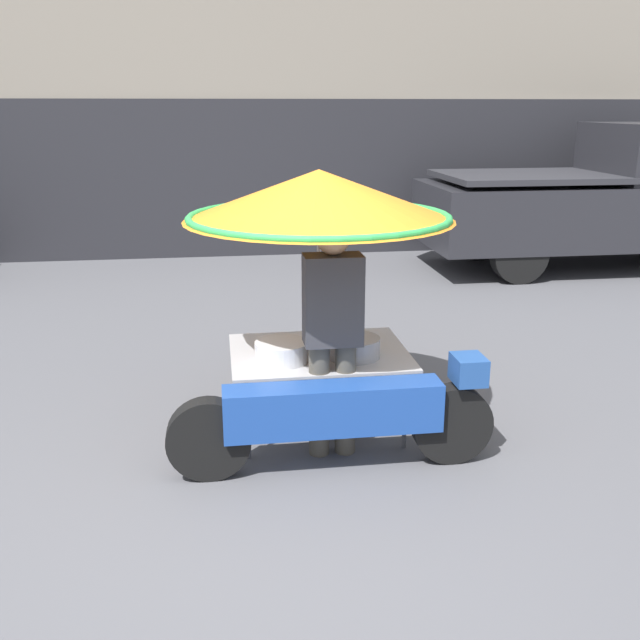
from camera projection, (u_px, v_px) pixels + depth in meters
The scene contains 5 objects.
ground_plane at pixel (287, 505), 4.27m from camera, with size 36.00×36.00×0.00m, color #56565B.
shopfront_building at pixel (234, 120), 11.76m from camera, with size 28.00×2.06×4.18m.
vendor_motorcycle_cart at pixel (321, 234), 4.82m from camera, with size 2.14×1.85×1.89m.
vendor_person at pixel (333, 328), 4.67m from camera, with size 0.38×0.22×1.60m.
pickup_truck at pixel (611, 200), 10.35m from camera, with size 5.17×1.86×2.07m.
Camera 1 is at (-0.34, -3.76, 2.29)m, focal length 40.00 mm.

